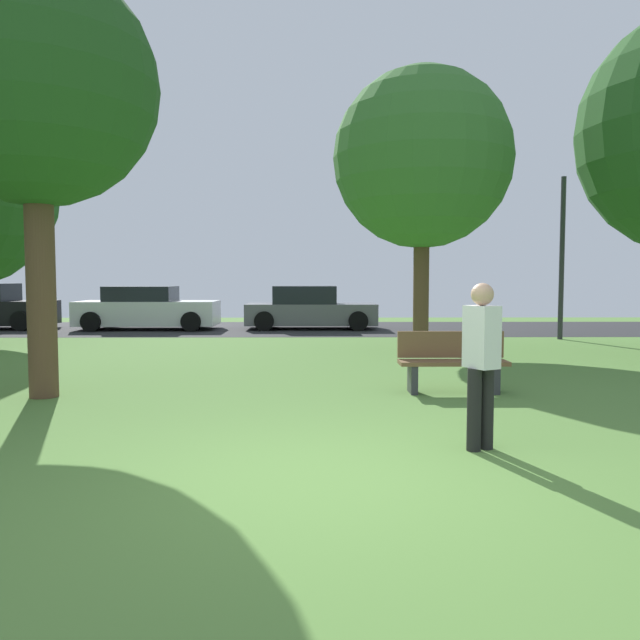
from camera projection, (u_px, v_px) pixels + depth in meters
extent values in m
plane|color=#547F38|center=(326.00, 480.00, 5.25)|extent=(44.00, 44.00, 0.00)
cube|color=#28282B|center=(316.00, 328.00, 21.22)|extent=(44.00, 6.40, 0.01)
cylinder|color=brown|center=(41.00, 277.00, 8.84)|extent=(0.40, 0.40, 3.43)
sphere|color=#23511E|center=(35.00, 84.00, 8.67)|extent=(3.38, 3.38, 3.38)
cylinder|color=brown|center=(421.00, 279.00, 15.23)|extent=(0.38, 0.38, 3.35)
sphere|color=#38702D|center=(422.00, 159.00, 15.04)|extent=(4.31, 4.31, 4.31)
cylinder|color=black|center=(487.00, 408.00, 6.21)|extent=(0.14, 0.14, 0.82)
cylinder|color=black|center=(474.00, 410.00, 6.13)|extent=(0.14, 0.14, 0.82)
cube|color=silver|center=(482.00, 337.00, 6.12)|extent=(0.34, 0.39, 0.61)
sphere|color=tan|center=(482.00, 294.00, 6.09)|extent=(0.22, 0.22, 0.22)
cylinder|color=black|center=(44.00, 318.00, 21.94)|extent=(0.64, 0.22, 0.64)
cylinder|color=black|center=(21.00, 321.00, 20.21)|extent=(0.64, 0.22, 0.64)
cube|color=white|center=(149.00, 313.00, 20.86)|extent=(4.55, 1.85, 0.80)
cube|color=black|center=(141.00, 294.00, 20.81)|extent=(2.18, 1.63, 0.49)
cylinder|color=black|center=(201.00, 318.00, 21.81)|extent=(0.64, 0.22, 0.64)
cylinder|color=black|center=(191.00, 322.00, 19.97)|extent=(0.64, 0.22, 0.64)
cylinder|color=black|center=(110.00, 318.00, 21.78)|extent=(0.64, 0.22, 0.64)
cylinder|color=black|center=(91.00, 322.00, 19.93)|extent=(0.64, 0.22, 0.64)
cube|color=slate|center=(311.00, 314.00, 21.09)|extent=(4.36, 1.75, 0.70)
cube|color=black|center=(305.00, 295.00, 21.04)|extent=(2.09, 1.54, 0.59)
cylinder|color=black|center=(355.00, 318.00, 21.99)|extent=(0.64, 0.22, 0.64)
cylinder|color=black|center=(358.00, 321.00, 20.24)|extent=(0.64, 0.22, 0.64)
cylinder|color=black|center=(268.00, 318.00, 21.96)|extent=(0.64, 0.22, 0.64)
cylinder|color=black|center=(264.00, 321.00, 20.21)|extent=(0.64, 0.22, 0.64)
cube|color=brown|center=(453.00, 363.00, 9.25)|extent=(1.60, 0.44, 0.06)
cube|color=brown|center=(450.00, 344.00, 9.44)|extent=(1.60, 0.06, 0.40)
cube|color=#333338|center=(493.00, 378.00, 9.27)|extent=(0.10, 0.40, 0.45)
cube|color=#333338|center=(413.00, 378.00, 9.26)|extent=(0.10, 0.40, 0.45)
cylinder|color=#2D2D33|center=(562.00, 259.00, 17.35)|extent=(0.14, 0.14, 4.50)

